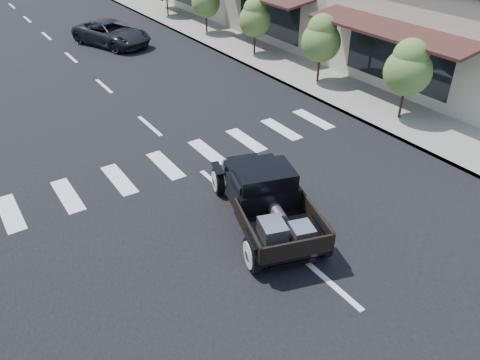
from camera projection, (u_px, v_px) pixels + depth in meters
ground at (256, 219)px, 12.91m from camera, size 120.00×120.00×0.00m
road at (83, 68)px, 23.45m from camera, size 14.00×80.00×0.02m
road_markings at (120, 101)px, 19.94m from camera, size 12.00×60.00×0.06m
sidewalk_right at (226, 40)px, 27.40m from camera, size 3.00×80.00×0.15m
storefront_near at (472, 27)px, 21.54m from camera, size 10.00×9.00×4.50m
small_tree_a at (406, 81)px, 17.40m from camera, size 1.76×1.76×2.94m
small_tree_b at (320, 50)px, 20.74m from camera, size 1.74×1.74×2.90m
small_tree_c at (255, 27)px, 24.32m from camera, size 1.65×1.65×2.75m
small_tree_d at (206, 9)px, 27.86m from camera, size 1.68×1.68×2.79m
hotrod_pickup at (266, 198)px, 12.33m from camera, size 3.45×5.11×1.62m
second_car at (112, 34)px, 26.43m from camera, size 3.79×5.31×1.34m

